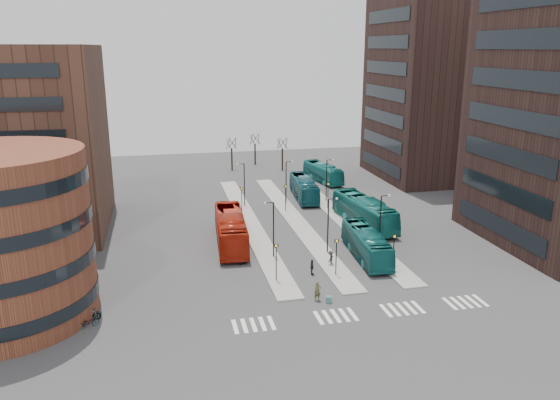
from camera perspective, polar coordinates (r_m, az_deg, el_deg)
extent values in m
plane|color=#323234|center=(43.97, 8.79, -14.12)|extent=(160.00, 160.00, 0.00)
cube|color=gray|center=(69.67, -3.17, -2.44)|extent=(2.50, 45.00, 0.15)
cube|color=gray|center=(70.82, 1.62, -2.12)|extent=(2.50, 45.00, 0.15)
cube|color=gray|center=(72.45, 6.23, -1.80)|extent=(2.50, 45.00, 0.15)
cube|color=navy|center=(48.97, 5.11, -10.32)|extent=(0.55, 0.48, 0.61)
imported|color=#AC1F0D|center=(62.15, -5.18, -3.04)|extent=(3.96, 13.36, 3.67)
imported|color=#125A5A|center=(58.97, 9.00, -4.53)|extent=(3.34, 11.20, 3.08)
imported|color=#124F5B|center=(80.92, 2.52, 1.25)|extent=(3.58, 11.50, 3.15)
imported|color=#156965|center=(69.34, 8.78, -1.20)|extent=(4.41, 13.18, 3.60)
imported|color=#16706F|center=(91.64, 4.50, 2.88)|extent=(4.23, 10.96, 2.98)
imported|color=#4D4D2E|center=(49.02, 3.93, -9.48)|extent=(0.72, 0.53, 1.82)
imported|color=black|center=(56.73, -4.11, -5.84)|extent=(1.13, 1.03, 1.90)
imported|color=black|center=(54.32, 3.37, -7.02)|extent=(0.50, 0.96, 1.56)
imported|color=black|center=(56.64, 5.31, -6.08)|extent=(1.06, 1.16, 1.56)
imported|color=gray|center=(47.41, -19.38, -11.97)|extent=(1.73, 1.21, 0.86)
imported|color=gray|center=(48.41, -19.23, -11.26)|extent=(1.68, 0.50, 1.01)
imported|color=gray|center=(48.74, -19.18, -11.17)|extent=(1.68, 0.82, 0.85)
cube|color=silver|center=(45.25, -4.72, -13.05)|extent=(0.35, 2.40, 0.01)
cube|color=silver|center=(45.34, -3.75, -12.97)|extent=(0.35, 2.40, 0.01)
cube|color=silver|center=(45.44, -2.79, -12.88)|extent=(0.35, 2.40, 0.01)
cube|color=silver|center=(45.55, -1.84, -12.80)|extent=(0.35, 2.40, 0.01)
cube|color=silver|center=(45.68, -0.89, -12.70)|extent=(0.35, 2.40, 0.01)
cube|color=silver|center=(46.54, 4.05, -12.17)|extent=(0.35, 2.40, 0.01)
cube|color=silver|center=(46.74, 4.95, -12.06)|extent=(0.35, 2.40, 0.01)
cube|color=silver|center=(46.95, 5.84, -11.95)|extent=(0.35, 2.40, 0.01)
cube|color=silver|center=(47.17, 6.73, -11.84)|extent=(0.35, 2.40, 0.01)
cube|color=silver|center=(47.41, 7.60, -11.73)|extent=(0.35, 2.40, 0.01)
cube|color=silver|center=(48.44, 11.01, -11.27)|extent=(0.35, 2.40, 0.01)
cube|color=silver|center=(48.72, 11.83, -11.15)|extent=(0.35, 2.40, 0.01)
cube|color=silver|center=(49.01, 12.65, -11.03)|extent=(0.35, 2.40, 0.01)
cube|color=silver|center=(49.32, 13.45, -10.91)|extent=(0.35, 2.40, 0.01)
cube|color=silver|center=(49.63, 14.25, -10.79)|extent=(0.35, 2.40, 0.01)
cube|color=silver|center=(50.97, 17.32, -10.30)|extent=(0.35, 2.40, 0.01)
cube|color=silver|center=(51.33, 18.06, -10.18)|extent=(0.35, 2.40, 0.01)
cube|color=silver|center=(51.69, 18.79, -10.06)|extent=(0.35, 2.40, 0.01)
cube|color=silver|center=(52.07, 19.51, -9.93)|extent=(0.35, 2.40, 0.01)
cube|color=silver|center=(52.45, 20.22, -9.81)|extent=(0.35, 2.40, 0.01)
cylinder|color=black|center=(51.30, -26.95, -8.74)|extent=(15.16, 15.16, 1.10)
cube|color=black|center=(65.85, 21.86, -2.45)|extent=(0.12, 16.00, 2.00)
cube|color=black|center=(64.80, 22.21, 0.91)|extent=(0.12, 16.00, 2.00)
cube|color=black|center=(63.97, 22.58, 4.38)|extent=(0.12, 16.00, 2.00)
cube|color=black|center=(63.40, 22.96, 7.92)|extent=(0.12, 16.00, 2.00)
cube|color=black|center=(63.07, 23.35, 11.51)|extent=(0.12, 16.00, 2.00)
cube|color=black|center=(62.99, 23.75, 15.13)|extent=(0.12, 16.00, 2.00)
cube|color=#2F1E1A|center=(97.45, 16.40, 11.11)|extent=(20.00, 20.00, 30.00)
cube|color=black|center=(94.80, 10.46, 3.72)|extent=(0.12, 16.00, 2.00)
cube|color=black|center=(94.07, 10.58, 6.11)|extent=(0.12, 16.00, 2.00)
cube|color=black|center=(93.50, 10.70, 8.52)|extent=(0.12, 16.00, 2.00)
cube|color=black|center=(93.11, 10.83, 10.96)|extent=(0.12, 16.00, 2.00)
cube|color=black|center=(92.89, 10.95, 13.42)|extent=(0.12, 16.00, 2.00)
cube|color=black|center=(92.83, 11.09, 15.89)|extent=(0.12, 16.00, 2.00)
cube|color=black|center=(92.95, 11.22, 18.35)|extent=(0.12, 16.00, 2.00)
cylinder|color=black|center=(52.35, -0.41, -6.57)|extent=(0.10, 0.10, 3.50)
cube|color=black|center=(51.71, -0.41, -4.77)|extent=(0.45, 0.10, 0.30)
cube|color=yellow|center=(51.65, -0.39, -4.80)|extent=(0.20, 0.02, 0.20)
cylinder|color=black|center=(72.86, -4.02, -0.14)|extent=(0.10, 0.10, 3.50)
cube|color=black|center=(72.41, -4.04, 1.19)|extent=(0.45, 0.10, 0.30)
cube|color=yellow|center=(72.35, -4.04, 1.18)|extent=(0.20, 0.02, 0.20)
cylinder|color=black|center=(53.82, 5.89, -6.01)|extent=(0.10, 0.10, 3.50)
cube|color=black|center=(53.20, 5.94, -4.26)|extent=(0.45, 0.10, 0.30)
cube|color=yellow|center=(53.15, 5.96, -4.28)|extent=(0.20, 0.02, 0.20)
cylinder|color=black|center=(73.93, 0.58, 0.13)|extent=(0.10, 0.10, 3.50)
cube|color=black|center=(73.48, 0.59, 1.45)|extent=(0.45, 0.10, 0.30)
cube|color=yellow|center=(73.43, 0.60, 1.43)|extent=(0.20, 0.02, 0.20)
cylinder|color=black|center=(55.91, 11.77, -5.43)|extent=(0.10, 0.10, 3.50)
cube|color=black|center=(55.31, 11.87, -3.74)|extent=(0.45, 0.10, 0.30)
cube|color=yellow|center=(55.26, 11.89, -3.76)|extent=(0.20, 0.02, 0.20)
cylinder|color=black|center=(75.46, 5.03, 0.39)|extent=(0.10, 0.10, 3.50)
cube|color=black|center=(75.02, 5.06, 1.68)|extent=(0.45, 0.10, 0.30)
cube|color=yellow|center=(74.97, 5.07, 1.67)|extent=(0.20, 0.02, 0.20)
cylinder|color=black|center=(57.60, -0.68, -3.13)|extent=(0.14, 0.14, 6.00)
cylinder|color=black|center=(56.62, -1.14, -0.28)|extent=(0.90, 0.08, 0.08)
sphere|color=silver|center=(56.54, -1.58, -0.31)|extent=(0.24, 0.24, 0.24)
cylinder|color=black|center=(76.51, -3.74, 1.60)|extent=(0.14, 0.14, 6.00)
cylinder|color=black|center=(75.77, -4.12, 3.78)|extent=(0.90, 0.08, 0.08)
sphere|color=silver|center=(75.71, -4.46, 3.77)|extent=(0.24, 0.24, 0.24)
cylinder|color=black|center=(59.05, 5.03, -2.71)|extent=(0.14, 0.14, 6.00)
cylinder|color=black|center=(58.31, 5.53, 0.12)|extent=(0.90, 0.08, 0.08)
sphere|color=silver|center=(58.45, 5.95, 0.15)|extent=(0.24, 0.24, 0.24)
cylinder|color=black|center=(77.60, 0.64, 1.84)|extent=(0.14, 0.14, 6.00)
cylinder|color=black|center=(77.04, 0.97, 4.02)|extent=(0.90, 0.08, 0.08)
sphere|color=silver|center=(77.15, 1.30, 4.03)|extent=(0.24, 0.24, 0.24)
cylinder|color=black|center=(61.05, 10.42, -2.29)|extent=(0.14, 0.14, 6.00)
cylinder|color=black|center=(60.38, 10.95, 0.45)|extent=(0.90, 0.08, 0.08)
sphere|color=silver|center=(60.56, 11.35, 0.47)|extent=(0.24, 0.24, 0.24)
cylinder|color=black|center=(79.14, 4.88, 2.05)|extent=(0.14, 0.14, 6.00)
cylinder|color=black|center=(78.62, 5.24, 4.19)|extent=(0.90, 0.08, 0.08)
sphere|color=silver|center=(78.76, 5.56, 4.21)|extent=(0.24, 0.24, 0.24)
cylinder|color=black|center=(100.15, -5.05, 4.26)|extent=(0.30, 0.30, 4.00)
cylinder|color=black|center=(99.70, -4.69, 5.92)|extent=(0.10, 1.56, 1.95)
cylinder|color=black|center=(100.29, -5.02, 5.97)|extent=(1.48, 0.59, 1.97)
cylinder|color=black|center=(99.95, -5.45, 5.92)|extent=(0.90, 1.31, 1.99)
cylinder|color=black|center=(99.14, -5.39, 5.85)|extent=(0.89, 1.31, 1.99)
cylinder|color=black|center=(98.99, -4.92, 5.84)|extent=(1.48, 0.58, 1.97)
cylinder|color=black|center=(104.76, -2.62, 4.82)|extent=(0.30, 0.30, 4.00)
cylinder|color=black|center=(104.37, -2.26, 6.40)|extent=(0.10, 1.56, 1.95)
cylinder|color=black|center=(104.93, -2.59, 6.44)|extent=(1.48, 0.59, 1.97)
cylinder|color=black|center=(104.56, -2.99, 6.40)|extent=(0.90, 1.31, 1.99)
cylinder|color=black|center=(103.76, -2.91, 6.33)|extent=(0.89, 1.31, 1.99)
cylinder|color=black|center=(103.64, -2.46, 6.33)|extent=(1.48, 0.58, 1.97)
cylinder|color=black|center=(99.74, 0.25, 4.28)|extent=(0.30, 0.30, 4.00)
cylinder|color=black|center=(99.37, 0.64, 5.94)|extent=(0.10, 1.56, 1.95)
cylinder|color=black|center=(99.90, 0.28, 5.99)|extent=(1.48, 0.59, 1.97)
cylinder|color=black|center=(99.49, -0.12, 5.95)|extent=(0.90, 1.31, 1.99)
cylinder|color=black|center=(98.70, -0.02, 5.87)|extent=(0.89, 1.31, 1.99)
cylinder|color=black|center=(98.62, 0.45, 5.86)|extent=(1.48, 0.58, 1.97)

